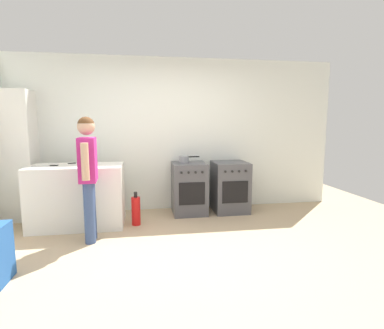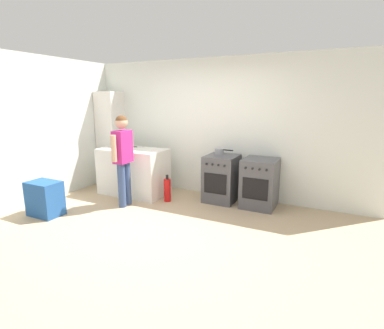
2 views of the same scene
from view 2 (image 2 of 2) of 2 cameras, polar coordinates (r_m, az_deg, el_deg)
name	(u,v)px [view 2 (image 2 of 2)]	position (r m, az deg, el deg)	size (l,w,h in m)	color
ground_plane	(159,229)	(4.47, -6.26, -12.14)	(8.00, 8.00, 0.00)	tan
back_wall	(212,128)	(5.83, 3.88, 6.97)	(6.00, 0.10, 2.60)	silver
side_wall_left	(50,129)	(6.17, -25.35, 6.11)	(0.10, 3.10, 2.60)	silver
counter_unit	(134,172)	(6.00, -11.07, -1.32)	(1.30, 0.70, 0.90)	silver
oven_left	(221,178)	(5.51, 5.62, -2.63)	(0.55, 0.62, 0.85)	#4C4C51
oven_right	(260,183)	(5.31, 12.76, -3.46)	(0.57, 0.62, 0.85)	#4C4C51
pot	(219,152)	(5.50, 5.25, 2.47)	(0.35, 0.17, 0.11)	gray
knife_bread	(116,147)	(6.16, -14.33, 3.19)	(0.35, 0.07, 0.01)	silver
knife_utility	(137,147)	(6.12, -10.38, 3.32)	(0.24, 0.14, 0.01)	silver
person	(123,153)	(5.26, -13.02, 2.08)	(0.22, 0.57, 1.58)	#384C7A
fire_extinguisher	(167,190)	(5.52, -4.72, -4.83)	(0.13, 0.13, 0.50)	red
recycling_crate_lower	(46,207)	(5.44, -26.07, -7.24)	(0.52, 0.36, 0.28)	#235193
recycling_crate_upper	(44,190)	(5.36, -26.36, -4.41)	(0.52, 0.36, 0.28)	#235193
larder_cabinet	(111,138)	(6.86, -15.16, 4.87)	(0.48, 0.44, 2.00)	silver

